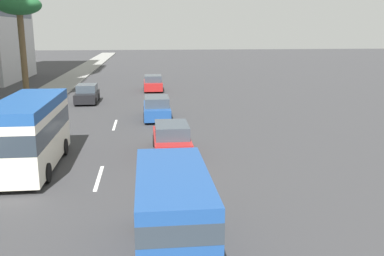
{
  "coord_description": "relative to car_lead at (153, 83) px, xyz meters",
  "views": [
    {
      "loc": [
        -4.93,
        -2.1,
        6.27
      ],
      "look_at": [
        16.94,
        -4.51,
        1.15
      ],
      "focal_mm": 39.78,
      "sensor_mm": 36.0,
      "label": 1
    }
  ],
  "objects": [
    {
      "name": "car_fifth",
      "position": [
        -23.26,
        -0.48,
        -0.01
      ],
      "size": [
        4.48,
        1.88,
        1.61
      ],
      "color": "#A51E1E",
      "rests_on": "ground_plane"
    },
    {
      "name": "palm_tree",
      "position": [
        -5.96,
        11.19,
        7.13
      ],
      "size": [
        3.7,
        3.7,
        8.94
      ],
      "color": "brown",
      "rests_on": "sidewalk_right"
    },
    {
      "name": "minibus_fourth",
      "position": [
        -24.94,
        6.07,
        1.0
      ],
      "size": [
        7.01,
        2.42,
        3.23
      ],
      "rotation": [
        0.0,
        0.0,
        3.14
      ],
      "color": "silver",
      "rests_on": "ground_plane"
    },
    {
      "name": "lane_stripe_far",
      "position": [
        -16.14,
        2.89,
        -0.76
      ],
      "size": [
        3.2,
        0.16,
        0.01
      ],
      "primitive_type": "cube",
      "color": "silver",
      "rests_on": "ground_plane"
    },
    {
      "name": "car_third",
      "position": [
        -14.34,
        0.03,
        -0.0
      ],
      "size": [
        4.62,
        1.9,
        1.61
      ],
      "color": "#1E478C",
      "rests_on": "ground_plane"
    },
    {
      "name": "car_second",
      "position": [
        -6.91,
        5.86,
        -0.02
      ],
      "size": [
        4.02,
        1.84,
        1.59
      ],
      "rotation": [
        0.0,
        0.0,
        3.14
      ],
      "color": "black",
      "rests_on": "ground_plane"
    },
    {
      "name": "ground_plane",
      "position": [
        -7.96,
        2.89,
        -0.77
      ],
      "size": [
        198.0,
        198.0,
        0.0
      ],
      "primitive_type": "plane",
      "color": "#38383A"
    },
    {
      "name": "pedestrian_mid_block",
      "position": [
        -13.88,
        10.31,
        0.23
      ],
      "size": [
        0.36,
        0.29,
        1.57
      ],
      "rotation": [
        0.0,
        0.0,
        0.23
      ],
      "color": "gold",
      "rests_on": "sidewalk_right"
    },
    {
      "name": "van_sixth",
      "position": [
        -33.26,
        0.11,
        0.61
      ],
      "size": [
        5.04,
        2.14,
        2.41
      ],
      "color": "#1E478C",
      "rests_on": "ground_plane"
    },
    {
      "name": "car_lead",
      "position": [
        0.0,
        0.0,
        0.0
      ],
      "size": [
        4.35,
        1.94,
        1.63
      ],
      "color": "#A51E1E",
      "rests_on": "ground_plane"
    },
    {
      "name": "sidewalk_right",
      "position": [
        -7.96,
        10.31,
        -0.69
      ],
      "size": [
        162.0,
        3.65,
        0.15
      ],
      "primitive_type": "cube",
      "color": "gray",
      "rests_on": "ground_plane"
    },
    {
      "name": "lane_stripe_mid",
      "position": [
        -26.65,
        2.89,
        -0.76
      ],
      "size": [
        3.2,
        0.16,
        0.01
      ],
      "primitive_type": "cube",
      "color": "silver",
      "rests_on": "ground_plane"
    }
  ]
}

